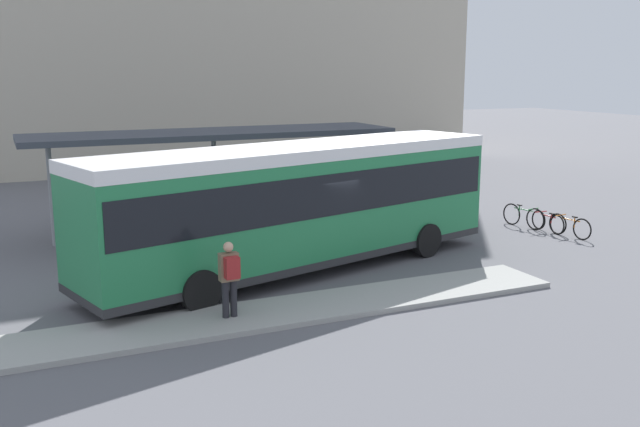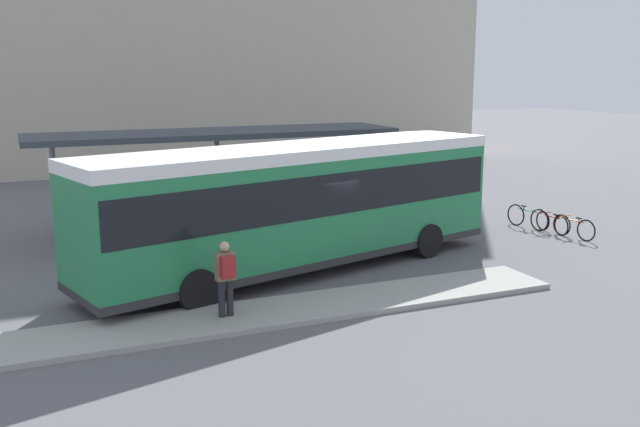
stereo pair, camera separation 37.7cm
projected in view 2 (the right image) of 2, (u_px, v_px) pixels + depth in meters
The scene contains 8 objects.
ground_plane at pixel (300, 271), 18.89m from camera, with size 120.00×120.00×0.00m, color #5B5B60.
curb_island at pixel (294, 310), 15.65m from camera, with size 12.71×1.80×0.12m.
city_bus at pixel (299, 199), 18.51m from camera, with size 12.10×5.47×3.33m.
pedestrian_waiting at pixel (226, 274), 14.85m from camera, with size 0.41×0.42×1.63m.
bicycle_orange at pixel (574, 227), 22.42m from camera, with size 0.48×1.61×0.70m.
bicycle_red at pixel (552, 223), 23.17m from camera, with size 0.48×1.52×0.66m.
bicycle_green at pixel (527, 217), 23.83m from camera, with size 0.48×1.74×0.76m.
station_shelter at pixel (217, 135), 23.05m from camera, with size 11.84×2.95×3.29m.
Camera 2 is at (-6.74, -16.92, 5.27)m, focal length 40.00 mm.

